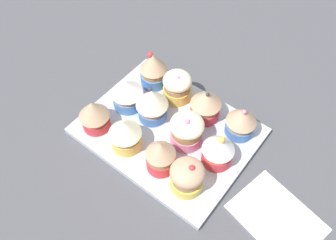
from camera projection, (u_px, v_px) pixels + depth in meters
ground_plane at (168, 137)px, 71.24cm from camera, size 180.00×180.00×3.00cm
baking_tray at (168, 131)px, 69.55cm from camera, size 32.26×25.11×1.20cm
cupcake_0 at (241, 121)px, 65.79cm from camera, size 5.82×5.82×7.23cm
cupcake_1 at (206, 105)px, 68.13cm from camera, size 6.10×6.10×7.22cm
cupcake_2 at (177, 86)px, 71.26cm from camera, size 5.88×5.88×6.95cm
cupcake_3 at (153, 69)px, 73.15cm from camera, size 5.68×5.68×8.46cm
cupcake_4 at (218, 150)px, 61.95cm from camera, size 5.86×5.86×7.47cm
cupcake_5 at (187, 130)px, 64.55cm from camera, size 6.36×6.36×7.37cm
cupcake_6 at (152, 103)px, 67.66cm from camera, size 6.36×6.36×7.98cm
cupcake_7 at (128, 93)px, 70.20cm from camera, size 6.45×6.45×6.63cm
cupcake_8 at (187, 176)px, 59.28cm from camera, size 5.97×5.97×6.75cm
cupcake_9 at (161, 155)px, 61.21cm from camera, size 5.40×5.40×7.34cm
cupcake_10 at (125, 134)px, 63.88cm from camera, size 6.14×6.14×7.17cm
cupcake_11 at (94, 114)px, 66.56cm from camera, size 5.94×5.94×7.07cm
napkin at (277, 217)px, 59.33cm from camera, size 16.44×13.57×0.60cm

